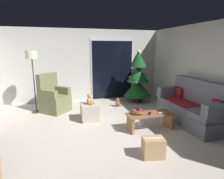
{
  "coord_description": "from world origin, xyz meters",
  "views": [
    {
      "loc": [
        -0.85,
        -3.62,
        1.86
      ],
      "look_at": [
        0.4,
        0.7,
        0.85
      ],
      "focal_mm": 29.89,
      "sensor_mm": 36.0,
      "label": 1
    }
  ],
  "objects_px": {
    "floor_lamp": "(32,61)",
    "cardboard_box_taped_mid_floor": "(153,148)",
    "couch": "(192,107)",
    "teddy_bear_chestnut_by_tree": "(118,103)",
    "ottoman": "(90,112)",
    "remote_black": "(150,113)",
    "book_stack": "(137,112)",
    "armchair": "(54,98)",
    "cell_phone": "(138,110)",
    "teddy_bear_honey": "(90,100)",
    "remote_silver": "(162,113)",
    "christmas_tree": "(138,78)",
    "coffee_table": "(150,119)"
  },
  "relations": [
    {
      "from": "cardboard_box_taped_mid_floor",
      "to": "remote_silver",
      "type": "bearing_deg",
      "value": 52.93
    },
    {
      "from": "couch",
      "to": "remote_black",
      "type": "height_order",
      "value": "couch"
    },
    {
      "from": "book_stack",
      "to": "teddy_bear_honey",
      "type": "relative_size",
      "value": 0.88
    },
    {
      "from": "floor_lamp",
      "to": "cardboard_box_taped_mid_floor",
      "type": "xyz_separation_m",
      "value": [
        2.18,
        -3.04,
        -1.33
      ]
    },
    {
      "from": "remote_black",
      "to": "book_stack",
      "type": "bearing_deg",
      "value": -157.82
    },
    {
      "from": "couch",
      "to": "teddy_bear_chestnut_by_tree",
      "type": "distance_m",
      "value": 2.26
    },
    {
      "from": "cell_phone",
      "to": "floor_lamp",
      "type": "height_order",
      "value": "floor_lamp"
    },
    {
      "from": "remote_black",
      "to": "teddy_bear_honey",
      "type": "height_order",
      "value": "teddy_bear_honey"
    },
    {
      "from": "teddy_bear_chestnut_by_tree",
      "to": "cardboard_box_taped_mid_floor",
      "type": "bearing_deg",
      "value": -95.8
    },
    {
      "from": "teddy_bear_chestnut_by_tree",
      "to": "ottoman",
      "type": "bearing_deg",
      "value": -139.82
    },
    {
      "from": "couch",
      "to": "floor_lamp",
      "type": "distance_m",
      "value": 4.45
    },
    {
      "from": "ottoman",
      "to": "armchair",
      "type": "bearing_deg",
      "value": 132.61
    },
    {
      "from": "coffee_table",
      "to": "remote_black",
      "type": "distance_m",
      "value": 0.15
    },
    {
      "from": "coffee_table",
      "to": "armchair",
      "type": "distance_m",
      "value": 2.9
    },
    {
      "from": "couch",
      "to": "remote_black",
      "type": "distance_m",
      "value": 1.23
    },
    {
      "from": "coffee_table",
      "to": "remote_black",
      "type": "bearing_deg",
      "value": -137.95
    },
    {
      "from": "remote_silver",
      "to": "cardboard_box_taped_mid_floor",
      "type": "xyz_separation_m",
      "value": [
        -0.74,
        -0.98,
        -0.22
      ]
    },
    {
      "from": "cell_phone",
      "to": "teddy_bear_honey",
      "type": "distance_m",
      "value": 1.31
    },
    {
      "from": "remote_silver",
      "to": "cell_phone",
      "type": "xyz_separation_m",
      "value": [
        -0.55,
        0.12,
        0.09
      ]
    },
    {
      "from": "cell_phone",
      "to": "remote_black",
      "type": "bearing_deg",
      "value": 10.31
    },
    {
      "from": "armchair",
      "to": "teddy_bear_honey",
      "type": "height_order",
      "value": "armchair"
    },
    {
      "from": "book_stack",
      "to": "armchair",
      "type": "bearing_deg",
      "value": 134.24
    },
    {
      "from": "teddy_bear_chestnut_by_tree",
      "to": "christmas_tree",
      "type": "bearing_deg",
      "value": 22.48
    },
    {
      "from": "book_stack",
      "to": "armchair",
      "type": "height_order",
      "value": "armchair"
    },
    {
      "from": "teddy_bear_honey",
      "to": "teddy_bear_chestnut_by_tree",
      "type": "xyz_separation_m",
      "value": [
        1.06,
        0.91,
        -0.44
      ]
    },
    {
      "from": "armchair",
      "to": "christmas_tree",
      "type": "bearing_deg",
      "value": 5.36
    },
    {
      "from": "floor_lamp",
      "to": "teddy_bear_chestnut_by_tree",
      "type": "bearing_deg",
      "value": -3.34
    },
    {
      "from": "remote_silver",
      "to": "remote_black",
      "type": "xyz_separation_m",
      "value": [
        -0.29,
        0.04,
        0.0
      ]
    },
    {
      "from": "remote_silver",
      "to": "christmas_tree",
      "type": "xyz_separation_m",
      "value": [
        0.38,
        2.26,
        0.43
      ]
    },
    {
      "from": "couch",
      "to": "floor_lamp",
      "type": "xyz_separation_m",
      "value": [
        -3.86,
        1.92,
        1.11
      ]
    },
    {
      "from": "coffee_table",
      "to": "teddy_bear_chestnut_by_tree",
      "type": "distance_m",
      "value": 1.87
    },
    {
      "from": "christmas_tree",
      "to": "teddy_bear_chestnut_by_tree",
      "type": "bearing_deg",
      "value": -157.52
    },
    {
      "from": "book_stack",
      "to": "remote_silver",
      "type": "bearing_deg",
      "value": -10.54
    },
    {
      "from": "coffee_table",
      "to": "remote_black",
      "type": "xyz_separation_m",
      "value": [
        -0.04,
        -0.03,
        0.14
      ]
    },
    {
      "from": "couch",
      "to": "teddy_bear_honey",
      "type": "relative_size",
      "value": 6.82
    },
    {
      "from": "remote_silver",
      "to": "book_stack",
      "type": "relative_size",
      "value": 0.62
    },
    {
      "from": "remote_silver",
      "to": "ottoman",
      "type": "distance_m",
      "value": 1.83
    },
    {
      "from": "book_stack",
      "to": "teddy_bear_chestnut_by_tree",
      "type": "height_order",
      "value": "book_stack"
    },
    {
      "from": "armchair",
      "to": "couch",
      "type": "bearing_deg",
      "value": -28.99
    },
    {
      "from": "remote_silver",
      "to": "cardboard_box_taped_mid_floor",
      "type": "height_order",
      "value": "remote_silver"
    },
    {
      "from": "coffee_table",
      "to": "armchair",
      "type": "relative_size",
      "value": 0.97
    },
    {
      "from": "floor_lamp",
      "to": "remote_silver",
      "type": "bearing_deg",
      "value": -35.27
    },
    {
      "from": "coffee_table",
      "to": "floor_lamp",
      "type": "relative_size",
      "value": 0.62
    },
    {
      "from": "book_stack",
      "to": "floor_lamp",
      "type": "height_order",
      "value": "floor_lamp"
    },
    {
      "from": "floor_lamp",
      "to": "cardboard_box_taped_mid_floor",
      "type": "distance_m",
      "value": 3.97
    },
    {
      "from": "cell_phone",
      "to": "teddy_bear_honey",
      "type": "xyz_separation_m",
      "value": [
        -0.95,
        0.9,
        0.07
      ]
    },
    {
      "from": "cell_phone",
      "to": "teddy_bear_honey",
      "type": "height_order",
      "value": "teddy_bear_honey"
    },
    {
      "from": "coffee_table",
      "to": "remote_silver",
      "type": "relative_size",
      "value": 7.05
    },
    {
      "from": "ottoman",
      "to": "floor_lamp",
      "type": "bearing_deg",
      "value": 143.45
    },
    {
      "from": "christmas_tree",
      "to": "teddy_bear_honey",
      "type": "relative_size",
      "value": 6.5
    }
  ]
}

